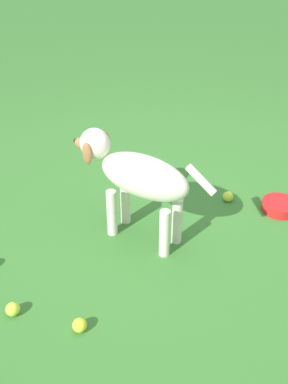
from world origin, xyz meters
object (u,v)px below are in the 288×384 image
(tennis_ball_2, at_px, (228,197))
(water_bowl, at_px, (280,206))
(dog, at_px, (136,175))
(tennis_ball_3, at_px, (13,309))
(tennis_ball_0, at_px, (80,325))

(tennis_ball_2, xyz_separation_m, water_bowl, (0.10, 0.30, -0.00))
(tennis_ball_2, bearing_deg, dog, -59.19)
(tennis_ball_2, bearing_deg, tennis_ball_3, -50.15)
(tennis_ball_0, xyz_separation_m, tennis_ball_2, (-1.04, 0.81, 0.00))
(dog, xyz_separation_m, tennis_ball_2, (-0.34, 0.57, -0.36))
(tennis_ball_2, relative_size, tennis_ball_3, 1.00)
(dog, bearing_deg, water_bowl, -131.73)
(tennis_ball_0, height_order, tennis_ball_3, same)
(dog, distance_m, tennis_ball_0, 0.82)
(tennis_ball_3, bearing_deg, water_bowl, 120.49)
(dog, height_order, tennis_ball_3, dog)
(tennis_ball_0, height_order, water_bowl, tennis_ball_0)
(dog, bearing_deg, tennis_ball_0, 103.80)
(dog, distance_m, water_bowl, 0.98)
(tennis_ball_0, xyz_separation_m, tennis_ball_3, (-0.09, -0.32, 0.00))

